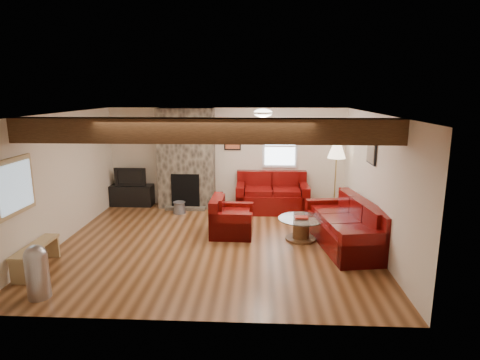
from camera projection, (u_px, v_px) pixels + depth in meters
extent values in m
plane|color=#5B3418|center=(216.00, 243.00, 7.85)|extent=(8.00, 8.00, 0.00)
plane|color=white|center=(214.00, 114.00, 7.31)|extent=(8.00, 8.00, 0.00)
plane|color=beige|center=(227.00, 157.00, 10.26)|extent=(8.00, 0.00, 8.00)
plane|color=beige|center=(190.00, 229.00, 4.90)|extent=(8.00, 0.00, 8.00)
plane|color=beige|center=(60.00, 179.00, 7.73)|extent=(0.00, 7.50, 7.50)
plane|color=beige|center=(376.00, 182.00, 7.43)|extent=(0.00, 7.50, 7.50)
cube|color=black|center=(205.00, 131.00, 6.13)|extent=(6.00, 0.36, 0.38)
cube|color=#322D27|center=(186.00, 158.00, 10.06)|extent=(1.40, 0.50, 2.50)
cube|color=black|center=(185.00, 192.00, 9.99)|extent=(0.70, 0.06, 0.90)
cube|color=#322D27|center=(186.00, 208.00, 10.03)|extent=(1.00, 0.25, 0.08)
cylinder|color=#4A2F18|center=(301.00, 239.00, 8.01)|extent=(0.61, 0.61, 0.04)
cylinder|color=#4A2F18|center=(301.00, 230.00, 7.97)|extent=(0.33, 0.33, 0.41)
cylinder|color=white|center=(301.00, 219.00, 7.92)|extent=(0.92, 0.92, 0.02)
cube|color=maroon|center=(301.00, 217.00, 7.91)|extent=(0.25, 0.18, 0.03)
cube|color=black|center=(132.00, 195.00, 10.38)|extent=(1.07, 0.43, 0.54)
imported|color=black|center=(131.00, 176.00, 10.27)|extent=(0.81, 0.11, 0.47)
cylinder|color=tan|center=(334.00, 213.00, 9.74)|extent=(0.30, 0.30, 0.03)
cylinder|color=tan|center=(335.00, 183.00, 9.58)|extent=(0.03, 0.03, 1.49)
cone|color=#FFE8C1|center=(337.00, 152.00, 9.42)|extent=(0.42, 0.42, 0.30)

